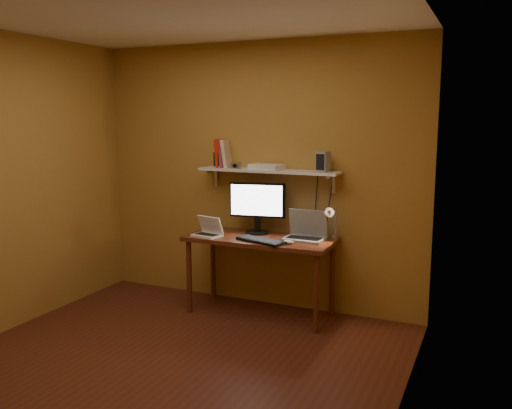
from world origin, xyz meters
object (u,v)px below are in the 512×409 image
at_px(laptop, 306,232).
at_px(speaker_left, 220,159).
at_px(wall_shelf, 268,171).
at_px(speaker_right, 323,162).
at_px(mouse, 288,242).
at_px(router, 267,167).
at_px(shelf_camera, 236,166).
at_px(desk, 260,246).
at_px(monitor, 257,205).
at_px(keyboard, 261,241).
at_px(desk_lamp, 332,219).
at_px(netbook, 209,231).

bearing_deg(laptop, speaker_left, 176.33).
height_order(wall_shelf, speaker_right, speaker_right).
bearing_deg(mouse, router, 123.99).
relative_size(laptop, shelf_camera, 3.42).
bearing_deg(desk, wall_shelf, 90.00).
bearing_deg(desk, laptop, 13.28).
xyz_separation_m(monitor, router, (0.08, 0.03, 0.37)).
height_order(keyboard, speaker_right, speaker_right).
height_order(desk, router, router).
bearing_deg(wall_shelf, mouse, -44.87).
height_order(monitor, desk_lamp, monitor).
bearing_deg(desk_lamp, speaker_right, 152.00).
xyz_separation_m(desk, router, (-0.01, 0.19, 0.74)).
bearing_deg(netbook, monitor, 50.73).
xyz_separation_m(netbook, shelf_camera, (0.16, 0.27, 0.60)).
bearing_deg(monitor, speaker_right, -7.28).
bearing_deg(router, wall_shelf, 29.13).
height_order(wall_shelf, monitor, wall_shelf).
bearing_deg(mouse, desk_lamp, 27.02).
bearing_deg(laptop, keyboard, -139.23).
distance_m(speaker_left, router, 0.51).
xyz_separation_m(laptop, shelf_camera, (-0.73, 0.02, 0.59)).
height_order(netbook, router, router).
bearing_deg(desk_lamp, router, 174.90).
distance_m(mouse, shelf_camera, 0.95).
xyz_separation_m(wall_shelf, speaker_left, (-0.52, -0.01, 0.10)).
bearing_deg(laptop, desk, -165.07).
relative_size(keyboard, router, 1.56).
xyz_separation_m(monitor, netbook, (-0.37, -0.31, -0.23)).
xyz_separation_m(speaker_left, router, (0.51, -0.00, -0.06)).
height_order(netbook, speaker_right, speaker_right).
relative_size(laptop, speaker_left, 2.19).
height_order(wall_shelf, desk_lamp, wall_shelf).
distance_m(netbook, desk_lamp, 1.17).
xyz_separation_m(speaker_left, shelf_camera, (0.21, -0.07, -0.05)).
distance_m(monitor, speaker_left, 0.60).
xyz_separation_m(desk_lamp, router, (-0.67, 0.06, 0.44)).
height_order(keyboard, mouse, mouse).
xyz_separation_m(laptop, router, (-0.43, 0.09, 0.58)).
height_order(desk, mouse, mouse).
height_order(monitor, keyboard, monitor).
xyz_separation_m(netbook, keyboard, (0.55, -0.02, -0.04)).
distance_m(mouse, speaker_left, 1.15).
relative_size(netbook, desk_lamp, 0.78).
xyz_separation_m(monitor, laptop, (0.52, -0.06, -0.21)).
distance_m(netbook, router, 0.82).
xyz_separation_m(desk, keyboard, (0.08, -0.17, 0.10)).
relative_size(wall_shelf, monitor, 2.57).
bearing_deg(desk, speaker_right, 19.00).
bearing_deg(speaker_right, desk, -148.88).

